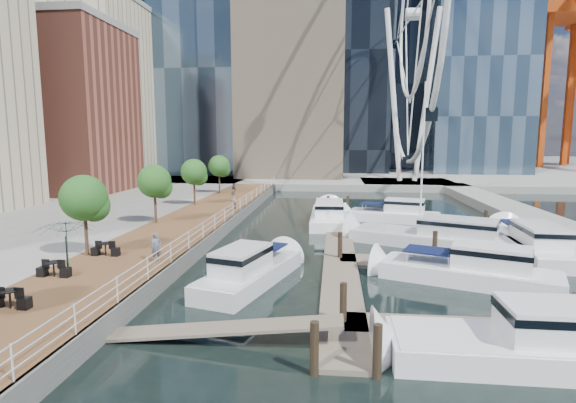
# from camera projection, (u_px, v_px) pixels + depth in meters

# --- Properties ---
(ground) EXTENTS (520.00, 520.00, 0.00)m
(ground) POSITION_uv_depth(u_px,v_px,m) (277.00, 305.00, 20.67)
(ground) COLOR black
(ground) RESTS_ON ground
(boardwalk) EXTENTS (6.00, 60.00, 1.00)m
(boardwalk) POSITION_uv_depth(u_px,v_px,m) (190.00, 227.00, 36.29)
(boardwalk) COLOR brown
(boardwalk) RESTS_ON ground
(seawall) EXTENTS (0.25, 60.00, 1.00)m
(seawall) POSITION_uv_depth(u_px,v_px,m) (226.00, 228.00, 35.98)
(seawall) COLOR #595954
(seawall) RESTS_ON ground
(land_far) EXTENTS (200.00, 114.00, 1.00)m
(land_far) POSITION_uv_depth(u_px,v_px,m) (324.00, 165.00, 121.09)
(land_far) COLOR gray
(land_far) RESTS_ON ground
(breakwater) EXTENTS (4.00, 60.00, 1.00)m
(breakwater) POSITION_uv_depth(u_px,v_px,m) (538.00, 222.00, 38.29)
(breakwater) COLOR gray
(breakwater) RESTS_ON ground
(pier) EXTENTS (14.00, 12.00, 1.00)m
(pier) POSITION_uv_depth(u_px,v_px,m) (407.00, 184.00, 70.42)
(pier) COLOR gray
(pier) RESTS_ON ground
(railing) EXTENTS (0.10, 60.00, 1.05)m
(railing) POSITION_uv_depth(u_px,v_px,m) (225.00, 215.00, 35.85)
(railing) COLOR white
(railing) RESTS_ON boardwalk
(floating_docks) EXTENTS (16.00, 34.00, 2.60)m
(floating_docks) POSITION_uv_depth(u_px,v_px,m) (415.00, 247.00, 29.63)
(floating_docks) COLOR #6D6051
(floating_docks) RESTS_ON ground
(midrise_condos) EXTENTS (19.00, 67.00, 28.00)m
(midrise_condos) POSITION_uv_depth(u_px,v_px,m) (0.00, 85.00, 48.61)
(midrise_condos) COLOR #BCAD8E
(midrise_condos) RESTS_ON ground
(ferris_wheel) EXTENTS (5.80, 45.60, 47.80)m
(ferris_wheel) POSITION_uv_depth(u_px,v_px,m) (413.00, 15.00, 66.89)
(ferris_wheel) COLOR white
(ferris_wheel) RESTS_ON ground
(street_trees) EXTENTS (2.60, 42.60, 4.60)m
(street_trees) POSITION_uv_depth(u_px,v_px,m) (154.00, 181.00, 35.02)
(street_trees) COLOR #3F2B1C
(street_trees) RESTS_ON ground
(cafe_tables) EXTENTS (2.50, 13.70, 0.74)m
(cafe_tables) POSITION_uv_depth(u_px,v_px,m) (34.00, 283.00, 19.56)
(cafe_tables) COLOR black
(cafe_tables) RESTS_ON ground
(yacht_foreground) EXTENTS (10.07, 6.06, 2.15)m
(yacht_foreground) POSITION_uv_depth(u_px,v_px,m) (467.00, 283.00, 23.76)
(yacht_foreground) COLOR white
(yacht_foreground) RESTS_ON ground
(pedestrian_near) EXTENTS (0.69, 0.65, 1.58)m
(pedestrian_near) POSITION_uv_depth(u_px,v_px,m) (156.00, 247.00, 24.21)
(pedestrian_near) COLOR slate
(pedestrian_near) RESTS_ON boardwalk
(pedestrian_mid) EXTENTS (0.80, 0.97, 1.85)m
(pedestrian_mid) POSITION_uv_depth(u_px,v_px,m) (233.00, 200.00, 42.10)
(pedestrian_mid) COLOR gray
(pedestrian_mid) RESTS_ON boardwalk
(pedestrian_far) EXTENTS (0.88, 0.86, 1.48)m
(pedestrian_far) POSITION_uv_depth(u_px,v_px,m) (234.00, 190.00, 52.00)
(pedestrian_far) COLOR #30353C
(pedestrian_far) RESTS_ON boardwalk
(moored_yachts) EXTENTS (21.93, 32.52, 11.50)m
(moored_yachts) POSITION_uv_depth(u_px,v_px,m) (423.00, 248.00, 31.38)
(moored_yachts) COLOR silver
(moored_yachts) RESTS_ON ground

